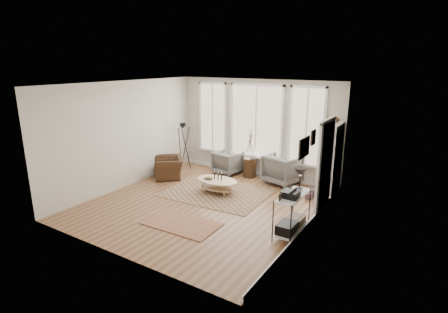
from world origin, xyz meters
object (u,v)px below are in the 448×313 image
Objects in this scene: low_shelf at (292,210)px; armchair_right at (283,169)px; accent_chair at (169,167)px; side_table at (250,152)px; armchair_left at (228,162)px; bookcase at (332,160)px; coffee_table at (217,183)px.

low_shelf is 1.41× the size of armchair_right.
accent_chair is at bearing 37.60° from armchair_right.
armchair_right is 1.13m from side_table.
armchair_left is 0.47× the size of side_table.
low_shelf reaches higher than armchair_left.
bookcase reaches higher than side_table.
coffee_table is 1.74m from armchair_left.
side_table reaches higher than coffee_table.
side_table is at bearing 174.82° from bookcase.
low_shelf is 1.38× the size of accent_chair.
armchair_left is at bearing -176.85° from side_table.
armchair_right is at bearing -170.00° from armchair_left.
coffee_table is 1.26× the size of armchair_right.
side_table is at bearing 14.39° from armchair_right.
side_table is (-1.07, 0.00, 0.36)m from armchair_right.
armchair_right is at bearing 0.00° from side_table.
side_table reaches higher than armchair_left.
low_shelf is at bearing 130.69° from armchair_right.
accent_chair is at bearing 53.64° from armchair_left.
armchair_right is at bearing 116.30° from low_shelf.
low_shelf reaches higher than armchair_right.
armchair_right is (1.17, 1.65, 0.13)m from coffee_table.
bookcase is 1.26× the size of side_table.
low_shelf reaches higher than accent_chair.
coffee_table is at bearing 36.62° from accent_chair.
low_shelf is 1.70× the size of armchair_left.
armchair_right is 3.39m from accent_chair.
accent_chair is at bearing 162.46° from low_shelf.
coffee_table is 0.71× the size of side_table.
side_table is at bearing 79.17° from accent_chair.
bookcase is 1.77× the size of coffee_table.
accent_chair is at bearing -166.23° from bookcase.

